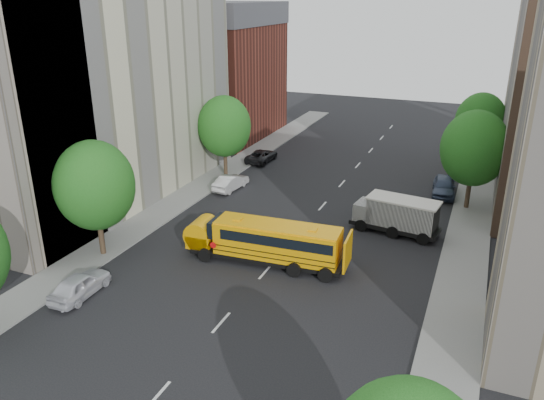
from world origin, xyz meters
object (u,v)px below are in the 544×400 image
Objects in this scene: safari_truck at (396,215)px; parked_car_1 at (231,182)px; school_bus at (266,240)px; street_tree_2 at (224,126)px; parked_car_2 at (262,156)px; street_tree_5 at (481,121)px; parked_car_0 at (80,285)px; street_tree_4 at (474,148)px; parked_car_5 at (458,166)px; street_tree_1 at (95,185)px; parked_car_4 at (444,186)px.

safari_truck is 1.60× the size of parked_car_1.
street_tree_2 is at bearing 121.99° from school_bus.
street_tree_2 is 18.42m from school_bus.
safari_truck is 1.43× the size of parked_car_2.
street_tree_5 is 1.80× the size of parked_car_0.
school_bus reaches higher than parked_car_2.
street_tree_4 reaches higher than safari_truck.
parked_car_5 reaches higher than parked_car_2.
parked_car_1 is (2.20, 14.68, -4.27)m from street_tree_1.
street_tree_1 is 1.92× the size of parked_car_1.
parked_car_0 is at bearing -129.84° from parked_car_4.
parked_car_0 is at bearing -64.83° from street_tree_1.
parked_car_4 is (-2.07, -9.49, -3.90)m from street_tree_5.
parked_car_5 is at bearing 63.83° from school_bus.
street_tree_2 is 1.68× the size of parked_car_2.
street_tree_5 is at bearing -121.58° from parked_car_0.
street_tree_5 is at bearing 73.02° from parked_car_4.
parked_car_4 is at bearing -96.61° from parked_car_5.
safari_truck reaches higher than parked_car_4.
parked_car_1 is 0.87× the size of parked_car_4.
street_tree_1 is 23.87m from parked_car_2.
parked_car_2 is at bearing 150.41° from safari_truck.
street_tree_2 is 1.03× the size of street_tree_5.
parked_car_4 is (18.53, -2.93, 0.16)m from parked_car_2.
street_tree_5 is 40.13m from parked_car_0.
safari_truck is at bearing -109.27° from parked_car_4.
school_bus is at bearing 17.06° from street_tree_1.
parked_car_0 is 28.13m from parked_car_2.
street_tree_4 is 1.97× the size of parked_car_1.
street_tree_4 is (22.00, 18.00, 0.12)m from street_tree_1.
street_tree_2 is at bearing -86.32° from parked_car_0.
parked_car_4 is at bearing 83.40° from safari_truck.
street_tree_1 is 1.03× the size of street_tree_2.
parked_car_2 is at bearing 86.58° from street_tree_1.
street_tree_1 is at bearing -90.00° from street_tree_2.
parked_car_4 reaches higher than parked_car_2.
parked_car_5 is (20.60, 27.31, -4.21)m from street_tree_1.
parked_car_4 is (9.42, 17.28, -0.78)m from school_bus.
parked_car_5 is at bearing -167.61° from parked_car_2.
parked_car_4 reaches higher than parked_car_0.
school_bus is 26.12m from parked_car_5.
school_bus is (-11.49, -26.77, -3.12)m from street_tree_5.
safari_truck is at bearing 32.35° from street_tree_1.
street_tree_5 reaches higher than parked_car_1.
safari_truck is at bearing 44.96° from school_bus.
parked_car_2 is 18.76m from parked_car_4.
street_tree_1 is 6.69m from parked_car_0.
street_tree_1 is at bearing 87.02° from parked_car_1.
safari_truck is 1.58× the size of parked_car_0.
street_tree_5 is at bearing 90.00° from street_tree_4.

